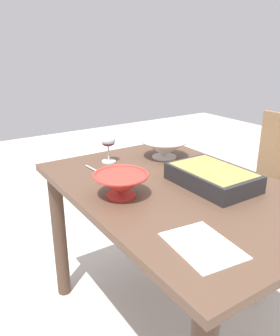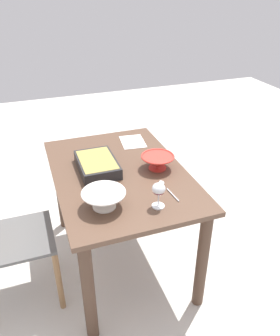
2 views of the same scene
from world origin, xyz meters
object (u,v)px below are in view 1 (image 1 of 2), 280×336
(dining_table, at_px, (176,216))
(wine_glass, at_px, (108,142))
(chair, at_px, (271,190))
(napkin, at_px, (203,245))
(serving_spoon, at_px, (104,175))
(mixing_bowl, at_px, (121,184))
(casserole_dish, at_px, (212,176))
(small_bowl, at_px, (164,148))

(dining_table, relative_size, wine_glass, 8.21)
(chair, xyz_separation_m, napkin, (-0.47, 0.99, 0.24))
(chair, xyz_separation_m, serving_spoon, (0.18, 0.98, 0.25))
(mixing_bowl, xyz_separation_m, napkin, (-0.43, -0.02, -0.05))
(casserole_dish, height_order, mixing_bowl, mixing_bowl)
(small_bowl, xyz_separation_m, serving_spoon, (-0.06, 0.38, -0.05))
(dining_table, bearing_deg, wine_glass, 11.95)
(dining_table, height_order, chair, chair)
(serving_spoon, bearing_deg, mixing_bowl, 169.21)
(mixing_bowl, xyz_separation_m, serving_spoon, (0.22, -0.04, -0.05))
(dining_table, xyz_separation_m, serving_spoon, (0.27, 0.20, 0.14))
(dining_table, distance_m, chair, 0.79)
(mixing_bowl, distance_m, serving_spoon, 0.23)
(dining_table, relative_size, small_bowl, 5.02)
(dining_table, xyz_separation_m, napkin, (-0.38, 0.22, 0.14))
(chair, bearing_deg, wine_glass, 68.59)
(wine_glass, xyz_separation_m, serving_spoon, (-0.16, 0.11, -0.10))
(wine_glass, xyz_separation_m, small_bowl, (-0.10, -0.27, -0.05))
(chair, relative_size, small_bowl, 3.91)
(small_bowl, bearing_deg, wine_glass, 70.74)
(mixing_bowl, height_order, small_bowl, small_bowl)
(dining_table, height_order, small_bowl, small_bowl)
(chair, height_order, small_bowl, chair)
(wine_glass, bearing_deg, small_bowl, -109.26)
(chair, distance_m, casserole_dish, 0.73)
(wine_glass, bearing_deg, mixing_bowl, 158.30)
(dining_table, relative_size, casserole_dish, 3.39)
(mixing_bowl, bearing_deg, dining_table, -100.91)
(chair, bearing_deg, mixing_bowl, 92.41)
(mixing_bowl, height_order, napkin, mixing_bowl)
(dining_table, distance_m, serving_spoon, 0.37)
(casserole_dish, xyz_separation_m, napkin, (-0.31, 0.34, -0.04))
(dining_table, xyz_separation_m, wine_glass, (0.43, 0.09, 0.24))
(chair, distance_m, napkin, 1.13)
(casserole_dish, xyz_separation_m, small_bowl, (0.40, -0.06, 0.01))
(napkin, bearing_deg, small_bowl, -29.38)
(small_bowl, relative_size, napkin, 1.04)
(serving_spoon, bearing_deg, casserole_dish, -136.19)
(serving_spoon, bearing_deg, small_bowl, -80.51)
(casserole_dish, xyz_separation_m, serving_spoon, (0.34, 0.33, -0.03))
(chair, distance_m, wine_glass, 0.99)
(chair, distance_m, mixing_bowl, 1.06)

